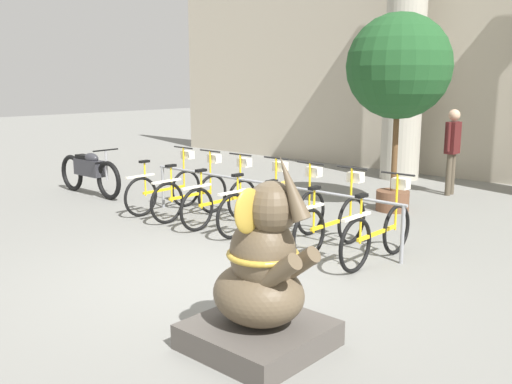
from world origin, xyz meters
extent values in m
plane|color=slate|center=(0.00, 0.00, 0.00)|extent=(60.00, 60.00, 0.00)
cube|color=#B2A893|center=(0.00, 8.60, 3.00)|extent=(20.00, 0.20, 6.00)
cylinder|color=#ADA899|center=(-1.69, 7.60, 2.50)|extent=(0.88, 0.88, 5.00)
cylinder|color=gray|center=(-3.34, 1.95, 0.38)|extent=(0.05, 0.05, 0.75)
cylinder|color=gray|center=(1.39, 1.95, 0.38)|extent=(0.05, 0.05, 0.75)
cylinder|color=gray|center=(-0.98, 1.95, 0.75)|extent=(4.83, 0.04, 0.04)
torus|color=black|center=(-3.09, 2.28, 0.34)|extent=(0.05, 0.68, 0.68)
torus|color=black|center=(-3.09, 1.28, 0.34)|extent=(0.05, 0.68, 0.68)
cube|color=yellow|center=(-3.09, 1.78, 0.39)|extent=(0.04, 0.90, 0.04)
cube|color=silver|center=(-3.09, 1.28, 0.69)|extent=(0.06, 0.56, 0.03)
cylinder|color=yellow|center=(-3.09, 1.38, 0.62)|extent=(0.03, 0.03, 0.57)
cube|color=black|center=(-3.09, 1.38, 0.93)|extent=(0.08, 0.18, 0.04)
cylinder|color=yellow|center=(-3.09, 2.24, 0.71)|extent=(0.03, 0.03, 0.75)
cylinder|color=black|center=(-3.09, 2.24, 1.09)|extent=(0.48, 0.03, 0.03)
cube|color=silver|center=(-3.09, 2.34, 0.95)|extent=(0.20, 0.16, 0.14)
torus|color=black|center=(-2.39, 2.26, 0.34)|extent=(0.05, 0.68, 0.68)
torus|color=black|center=(-2.39, 1.26, 0.34)|extent=(0.05, 0.68, 0.68)
cube|color=yellow|center=(-2.39, 1.76, 0.39)|extent=(0.04, 0.90, 0.04)
cube|color=silver|center=(-2.39, 1.26, 0.69)|extent=(0.06, 0.56, 0.03)
cylinder|color=yellow|center=(-2.39, 1.36, 0.62)|extent=(0.03, 0.03, 0.57)
cube|color=black|center=(-2.39, 1.36, 0.93)|extent=(0.08, 0.18, 0.04)
cylinder|color=yellow|center=(-2.39, 2.22, 0.71)|extent=(0.03, 0.03, 0.75)
cylinder|color=black|center=(-2.39, 2.22, 1.09)|extent=(0.48, 0.03, 0.03)
cube|color=silver|center=(-2.39, 2.32, 0.95)|extent=(0.20, 0.16, 0.14)
torus|color=black|center=(-1.68, 2.27, 0.34)|extent=(0.05, 0.68, 0.68)
torus|color=black|center=(-1.68, 1.27, 0.34)|extent=(0.05, 0.68, 0.68)
cube|color=yellow|center=(-1.68, 1.77, 0.39)|extent=(0.04, 0.90, 0.04)
cube|color=silver|center=(-1.68, 1.27, 0.69)|extent=(0.06, 0.56, 0.03)
cylinder|color=yellow|center=(-1.68, 1.37, 0.62)|extent=(0.03, 0.03, 0.57)
cube|color=black|center=(-1.68, 1.37, 0.93)|extent=(0.08, 0.18, 0.04)
cylinder|color=yellow|center=(-1.68, 2.23, 0.71)|extent=(0.03, 0.03, 0.75)
cylinder|color=black|center=(-1.68, 2.23, 1.09)|extent=(0.48, 0.03, 0.03)
cube|color=silver|center=(-1.68, 2.33, 0.95)|extent=(0.20, 0.16, 0.14)
torus|color=black|center=(-0.98, 2.33, 0.34)|extent=(0.05, 0.68, 0.68)
torus|color=black|center=(-0.98, 1.34, 0.34)|extent=(0.05, 0.68, 0.68)
cube|color=yellow|center=(-0.98, 1.84, 0.39)|extent=(0.04, 0.90, 0.04)
cube|color=silver|center=(-0.98, 1.34, 0.69)|extent=(0.06, 0.56, 0.03)
cylinder|color=yellow|center=(-0.98, 1.44, 0.62)|extent=(0.03, 0.03, 0.57)
cube|color=black|center=(-0.98, 1.44, 0.93)|extent=(0.08, 0.18, 0.04)
cylinder|color=yellow|center=(-0.98, 2.29, 0.71)|extent=(0.03, 0.03, 0.75)
cylinder|color=black|center=(-0.98, 2.29, 1.09)|extent=(0.48, 0.03, 0.03)
cube|color=silver|center=(-0.98, 2.39, 0.95)|extent=(0.20, 0.16, 0.14)
torus|color=black|center=(-0.27, 2.26, 0.34)|extent=(0.05, 0.68, 0.68)
torus|color=black|center=(-0.27, 1.27, 0.34)|extent=(0.05, 0.68, 0.68)
cube|color=yellow|center=(-0.27, 1.76, 0.39)|extent=(0.04, 0.90, 0.04)
cube|color=silver|center=(-0.27, 1.27, 0.69)|extent=(0.06, 0.56, 0.03)
cylinder|color=yellow|center=(-0.27, 1.37, 0.62)|extent=(0.03, 0.03, 0.57)
cube|color=black|center=(-0.27, 1.37, 0.93)|extent=(0.08, 0.18, 0.04)
cylinder|color=yellow|center=(-0.27, 2.22, 0.71)|extent=(0.03, 0.03, 0.75)
cylinder|color=black|center=(-0.27, 2.22, 1.09)|extent=(0.48, 0.03, 0.03)
cube|color=silver|center=(-0.27, 2.32, 0.95)|extent=(0.20, 0.16, 0.14)
torus|color=black|center=(0.43, 2.28, 0.34)|extent=(0.05, 0.68, 0.68)
torus|color=black|center=(0.43, 1.28, 0.34)|extent=(0.05, 0.68, 0.68)
cube|color=yellow|center=(0.43, 1.78, 0.39)|extent=(0.04, 0.90, 0.04)
cube|color=silver|center=(0.43, 1.28, 0.69)|extent=(0.06, 0.56, 0.03)
cylinder|color=yellow|center=(0.43, 1.38, 0.62)|extent=(0.03, 0.03, 0.57)
cube|color=black|center=(0.43, 1.38, 0.93)|extent=(0.08, 0.18, 0.04)
cylinder|color=yellow|center=(0.43, 2.24, 0.71)|extent=(0.03, 0.03, 0.75)
cylinder|color=black|center=(0.43, 2.24, 1.09)|extent=(0.48, 0.03, 0.03)
cube|color=silver|center=(0.43, 2.34, 0.95)|extent=(0.20, 0.16, 0.14)
torus|color=black|center=(1.14, 2.26, 0.34)|extent=(0.05, 0.68, 0.68)
torus|color=black|center=(1.14, 1.26, 0.34)|extent=(0.05, 0.68, 0.68)
cube|color=yellow|center=(1.14, 1.76, 0.39)|extent=(0.04, 0.90, 0.04)
cube|color=silver|center=(1.14, 1.26, 0.69)|extent=(0.06, 0.56, 0.03)
cylinder|color=yellow|center=(1.14, 1.36, 0.62)|extent=(0.03, 0.03, 0.57)
cube|color=black|center=(1.14, 1.36, 0.93)|extent=(0.08, 0.18, 0.04)
cylinder|color=yellow|center=(1.14, 2.22, 0.71)|extent=(0.03, 0.03, 0.75)
cylinder|color=black|center=(1.14, 2.22, 1.09)|extent=(0.48, 0.03, 0.03)
cube|color=silver|center=(1.14, 2.32, 0.95)|extent=(0.20, 0.16, 0.14)
cube|color=#4C4742|center=(1.57, -0.96, 0.11)|extent=(1.07, 1.07, 0.22)
ellipsoid|color=brown|center=(1.57, -0.96, 0.49)|extent=(0.83, 0.73, 0.54)
ellipsoid|color=brown|center=(1.62, -0.96, 0.85)|extent=(0.58, 0.54, 0.68)
sphere|color=brown|center=(1.72, -0.96, 1.27)|extent=(0.44, 0.44, 0.44)
ellipsoid|color=#B79333|center=(1.66, -0.74, 1.27)|extent=(0.08, 0.31, 0.37)
ellipsoid|color=#B79333|center=(1.66, -1.18, 1.27)|extent=(0.08, 0.31, 0.37)
cone|color=brown|center=(1.91, -0.96, 1.45)|extent=(0.37, 0.16, 0.55)
cylinder|color=brown|center=(1.89, -0.84, 0.78)|extent=(0.43, 0.15, 0.39)
cylinder|color=brown|center=(1.89, -1.08, 0.78)|extent=(0.43, 0.15, 0.39)
torus|color=#B79333|center=(1.62, -0.96, 0.85)|extent=(0.61, 0.61, 0.05)
torus|color=black|center=(-4.67, 1.69, 0.37)|extent=(0.75, 0.09, 0.75)
torus|color=black|center=(-6.00, 1.69, 0.37)|extent=(0.75, 0.09, 0.75)
cube|color=#2D2D33|center=(-5.33, 1.69, 0.55)|extent=(0.80, 0.22, 0.32)
ellipsoid|color=#2D2D33|center=(-5.23, 1.69, 0.75)|extent=(0.40, 0.20, 0.20)
cube|color=black|center=(-5.51, 1.69, 0.75)|extent=(0.36, 0.18, 0.08)
cylinder|color=#99999E|center=(-4.72, 1.69, 0.65)|extent=(0.04, 0.04, 0.56)
cylinder|color=black|center=(-4.72, 1.69, 0.95)|extent=(0.03, 0.55, 0.03)
cylinder|color=brown|center=(0.00, 6.62, 0.42)|extent=(0.11, 0.11, 0.83)
cylinder|color=brown|center=(0.00, 6.45, 0.42)|extent=(0.11, 0.11, 0.83)
cube|color=#4C1919|center=(0.00, 6.54, 1.15)|extent=(0.20, 0.32, 0.63)
sphere|color=tan|center=(0.00, 6.54, 1.59)|extent=(0.23, 0.23, 0.23)
cylinder|color=#4C1919|center=(0.00, 6.74, 1.18)|extent=(0.07, 0.07, 0.56)
cylinder|color=#4C1919|center=(0.00, 6.34, 1.18)|extent=(0.07, 0.07, 0.56)
cylinder|color=brown|center=(-0.16, 4.52, 0.18)|extent=(0.58, 0.58, 0.35)
cylinder|color=brown|center=(-0.16, 4.52, 1.07)|extent=(0.10, 0.10, 1.43)
sphere|color=#1E4C23|center=(-0.16, 4.52, 2.50)|extent=(1.78, 1.78, 1.78)
camera|label=1|loc=(4.64, -4.38, 2.29)|focal=40.00mm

